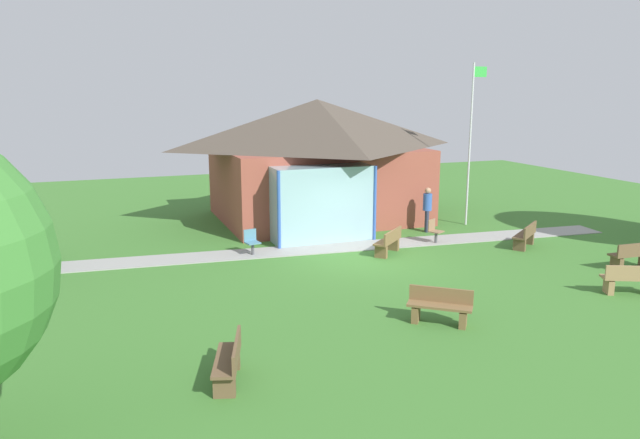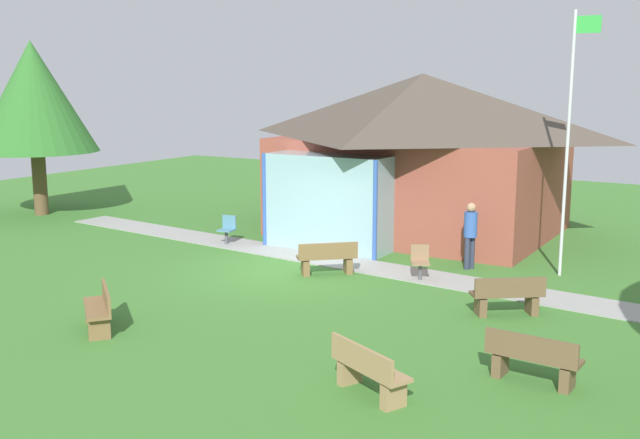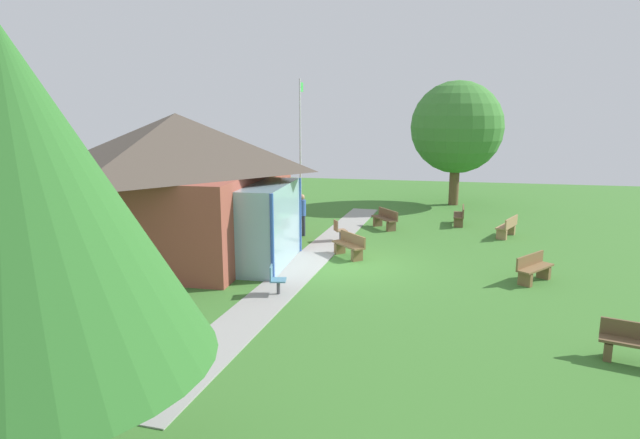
% 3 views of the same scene
% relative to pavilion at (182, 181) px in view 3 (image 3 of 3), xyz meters
% --- Properties ---
extents(ground_plane, '(44.00, 44.00, 0.00)m').
position_rel_pavilion_xyz_m(ground_plane, '(-0.64, -6.38, -2.63)').
color(ground_plane, '#3D752D').
extents(pavilion, '(9.06, 8.15, 5.03)m').
position_rel_pavilion_xyz_m(pavilion, '(0.00, 0.00, 0.00)').
color(pavilion, brown).
rests_on(pavilion, ground_plane).
extents(footpath, '(20.28, 3.02, 0.03)m').
position_rel_pavilion_xyz_m(footpath, '(-0.64, -4.83, -2.61)').
color(footpath, '#999993').
rests_on(footpath, ground_plane).
extents(flagpole, '(0.64, 0.08, 6.45)m').
position_rel_pavilion_xyz_m(flagpole, '(5.35, -3.18, 0.90)').
color(flagpole, silver).
rests_on(flagpole, ground_plane).
extents(bench_mid_right, '(1.47, 1.25, 0.84)m').
position_rel_pavilion_xyz_m(bench_mid_right, '(5.16, -7.04, -2.22)').
color(bench_mid_right, brown).
rests_on(bench_mid_right, ground_plane).
extents(bench_front_center, '(1.45, 1.28, 0.84)m').
position_rel_pavilion_xyz_m(bench_front_center, '(-1.38, -12.05, -2.22)').
color(bench_front_center, brown).
rests_on(bench_front_center, ground_plane).
extents(bench_lawn_far_right, '(1.52, 0.52, 0.84)m').
position_rel_pavilion_xyz_m(bench_lawn_far_right, '(6.57, -10.29, -2.22)').
color(bench_lawn_far_right, brown).
rests_on(bench_lawn_far_right, ground_plane).
extents(bench_front_left, '(0.86, 1.56, 0.84)m').
position_rel_pavilion_xyz_m(bench_front_left, '(-6.63, -13.20, -2.22)').
color(bench_front_left, brown).
rests_on(bench_front_left, ground_plane).
extents(bench_rear_near_path, '(1.41, 1.33, 0.84)m').
position_rel_pavilion_xyz_m(bench_rear_near_path, '(0.29, -6.14, -2.22)').
color(bench_rear_near_path, brown).
rests_on(bench_rear_near_path, ground_plane).
extents(bench_front_right, '(1.55, 1.03, 0.84)m').
position_rel_pavilion_xyz_m(bench_front_right, '(4.54, -12.08, -2.22)').
color(bench_front_right, '#9E7A51').
rests_on(bench_front_right, ground_plane).
extents(patio_chair_west, '(0.51, 0.51, 0.86)m').
position_rel_pavilion_xyz_m(patio_chair_west, '(-4.05, -4.65, -2.21)').
color(patio_chair_west, teal).
rests_on(patio_chair_west, ground_plane).
extents(patio_chair_lawn_spare, '(0.60, 0.60, 0.86)m').
position_rel_pavilion_xyz_m(patio_chair_lawn_spare, '(2.49, -5.41, -2.21)').
color(patio_chair_lawn_spare, '#8C6B4C').
rests_on(patio_chair_lawn_spare, ground_plane).
extents(visitor_near_flagpole, '(0.34, 0.34, 1.74)m').
position_rel_pavilion_xyz_m(visitor_near_flagpole, '(3.15, -3.74, -1.60)').
color(visitor_near_flagpole, '#2D3347').
rests_on(visitor_near_flagpole, ground_plane).
extents(tree_west_hedge, '(4.35, 4.35, 6.21)m').
position_rel_pavilion_xyz_m(tree_west_hedge, '(-12.99, -4.20, 1.61)').
color(tree_west_hedge, brown).
rests_on(tree_west_hedge, ground_plane).
extents(tree_far_east, '(4.89, 4.89, 6.63)m').
position_rel_pavilion_xyz_m(tree_far_east, '(11.85, -10.23, 1.55)').
color(tree_far_east, brown).
rests_on(tree_far_east, ground_plane).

